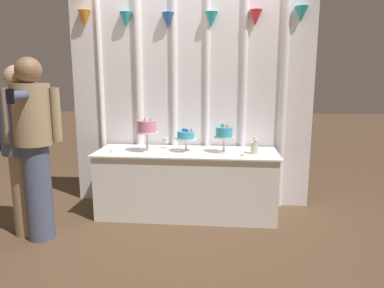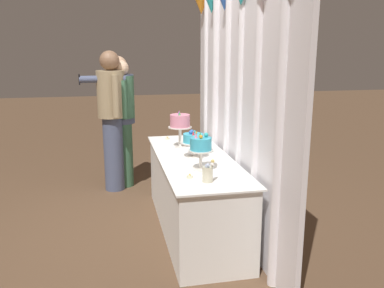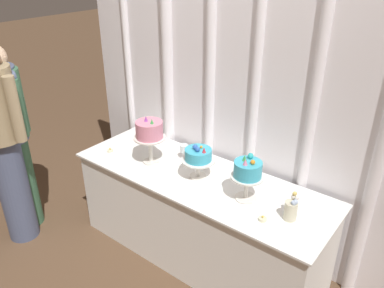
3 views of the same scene
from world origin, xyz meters
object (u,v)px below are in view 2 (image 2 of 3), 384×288
(cake_display_leftmost, at_px, (180,122))
(cake_display_center, at_px, (193,140))
(tealight_far_left, at_px, (167,139))
(wine_glass, at_px, (203,142))
(guest_man_dark_suit, at_px, (112,115))
(tealight_near_left, at_px, (190,177))
(flower_vase, at_px, (208,173))
(cake_table, at_px, (194,193))
(guest_man_pink_jacket, at_px, (123,118))
(cake_display_rightmost, at_px, (201,146))
(guest_girl_blue_dress, at_px, (119,117))

(cake_display_leftmost, distance_m, cake_display_center, 0.44)
(cake_display_center, bearing_deg, tealight_far_left, -170.67)
(wine_glass, bearing_deg, guest_man_dark_suit, -140.61)
(cake_display_leftmost, xyz_separation_m, tealight_far_left, (-0.39, -0.08, -0.26))
(tealight_far_left, xyz_separation_m, tealight_near_left, (1.44, -0.03, 0.00))
(tealight_far_left, xyz_separation_m, guest_man_dark_suit, (-0.53, -0.61, 0.21))
(tealight_far_left, bearing_deg, flower_vase, 3.42)
(cake_table, xyz_separation_m, flower_vase, (0.74, -0.05, 0.44))
(wine_glass, xyz_separation_m, guest_man_pink_jacket, (-1.20, -0.76, 0.07))
(cake_table, xyz_separation_m, wine_glass, (-0.26, 0.15, 0.46))
(flower_vase, relative_size, guest_man_dark_suit, 0.10)
(cake_table, xyz_separation_m, cake_display_rightmost, (0.41, -0.03, 0.58))
(cake_display_rightmost, height_order, flower_vase, cake_display_rightmost)
(cake_display_center, xyz_separation_m, guest_girl_blue_dress, (-1.52, -0.65, -0.01))
(tealight_near_left, bearing_deg, guest_man_dark_suit, -163.50)
(cake_table, xyz_separation_m, guest_girl_blue_dress, (-1.53, -0.65, 0.54))
(tealight_near_left, xyz_separation_m, guest_girl_blue_dress, (-2.14, -0.49, 0.16))
(cake_display_leftmost, bearing_deg, guest_man_pink_jacket, -151.85)
(guest_girl_blue_dress, bearing_deg, cake_display_center, 23.08)
(cake_table, distance_m, tealight_near_left, 0.74)
(wine_glass, distance_m, tealight_near_left, 0.93)
(cake_display_center, bearing_deg, guest_girl_blue_dress, -156.92)
(wine_glass, height_order, guest_man_dark_suit, guest_man_dark_suit)
(cake_table, distance_m, guest_man_dark_suit, 1.65)
(tealight_far_left, xyz_separation_m, guest_man_pink_jacket, (-0.64, -0.47, 0.15))
(cake_table, relative_size, cake_display_center, 7.56)
(cake_table, relative_size, tealight_near_left, 39.31)
(guest_man_pink_jacket, bearing_deg, cake_display_leftmost, 28.15)
(wine_glass, xyz_separation_m, tealight_near_left, (0.88, -0.31, -0.08))
(cake_display_leftmost, height_order, tealight_near_left, cake_display_leftmost)
(cake_display_rightmost, relative_size, guest_girl_blue_dress, 0.20)
(cake_display_rightmost, height_order, guest_girl_blue_dress, guest_girl_blue_dress)
(cake_display_center, xyz_separation_m, guest_man_pink_jacket, (-1.46, -0.61, -0.02))
(flower_vase, bearing_deg, tealight_near_left, -136.56)
(guest_man_pink_jacket, bearing_deg, wine_glass, 32.14)
(wine_glass, bearing_deg, guest_man_pink_jacket, -147.86)
(guest_man_pink_jacket, bearing_deg, tealight_far_left, 36.21)
(wine_glass, distance_m, guest_man_pink_jacket, 1.42)
(guest_man_pink_jacket, distance_m, guest_man_dark_suit, 0.19)
(guest_man_pink_jacket, xyz_separation_m, guest_girl_blue_dress, (-0.06, -0.04, 0.01))
(cake_display_rightmost, height_order, wine_glass, cake_display_rightmost)
(cake_display_center, relative_size, guest_girl_blue_dress, 0.16)
(cake_table, bearing_deg, cake_display_rightmost, -3.92)
(flower_vase, relative_size, guest_man_pink_jacket, 0.11)
(cake_display_leftmost, bearing_deg, cake_display_rightmost, 2.07)
(cake_display_center, distance_m, flower_vase, 0.76)
(flower_vase, xyz_separation_m, tealight_far_left, (-1.56, -0.09, -0.06))
(tealight_near_left, height_order, guest_man_pink_jacket, guest_man_pink_jacket)
(cake_table, height_order, cake_display_leftmost, cake_display_leftmost)
(cake_display_center, distance_m, guest_man_pink_jacket, 1.58)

